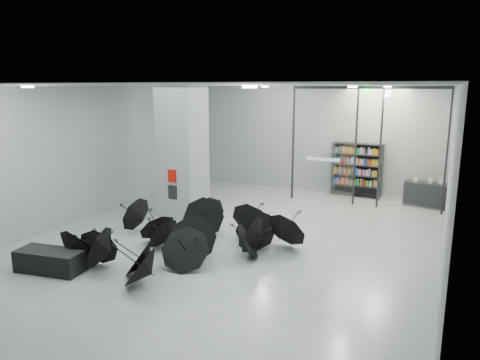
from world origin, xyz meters
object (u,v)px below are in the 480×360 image
at_px(bookshelf, 357,170).
at_px(column, 183,152).
at_px(umbrella_cluster, 190,242).
at_px(shop_counter, 426,195).
at_px(bench, 50,261).

bearing_deg(bookshelf, column, -129.37).
xyz_separation_m(column, umbrella_cluster, (1.99, -2.87, -1.69)).
bearing_deg(shop_counter, bookshelf, 179.17).
xyz_separation_m(bench, bookshelf, (4.70, 9.80, 0.75)).
xyz_separation_m(shop_counter, umbrella_cluster, (-4.89, -7.16, -0.10)).
relative_size(bench, bookshelf, 0.75).
xyz_separation_m(column, bookshelf, (4.45, 4.75, -1.02)).
relative_size(bookshelf, umbrella_cluster, 0.38).
height_order(bookshelf, umbrella_cluster, bookshelf).
bearing_deg(bench, column, 78.65).
distance_m(bookshelf, umbrella_cluster, 8.04).
xyz_separation_m(bench, umbrella_cluster, (2.23, 2.18, 0.07)).
relative_size(column, bookshelf, 2.03).
relative_size(bench, umbrella_cluster, 0.29).
bearing_deg(umbrella_cluster, column, 124.65).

